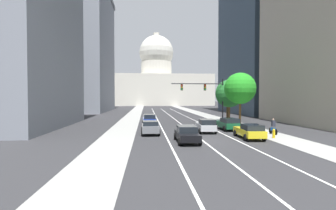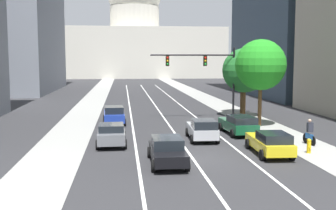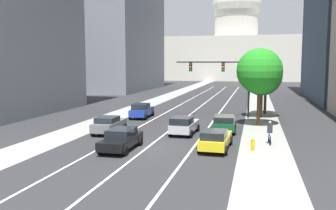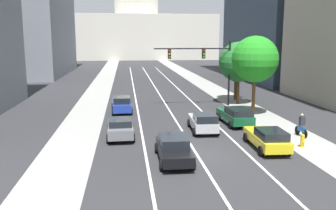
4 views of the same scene
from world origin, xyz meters
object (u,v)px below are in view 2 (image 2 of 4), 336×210
(street_tree_near_right, at_px, (261,65))
(traffic_signal_mast, at_px, (208,69))
(cyclist, at_px, (310,132))
(car_blue, at_px, (114,115))
(street_tree_mid_right, at_px, (242,69))
(car_yellow, at_px, (270,143))
(capitol_building, at_px, (135,39))
(car_silver, at_px, (202,129))
(car_gray, at_px, (111,134))
(car_black, at_px, (167,150))
(fire_hydrant, at_px, (309,146))
(street_tree_far_right, at_px, (245,70))
(car_green, at_px, (239,124))

(street_tree_near_right, bearing_deg, traffic_signal_mast, 126.49)
(traffic_signal_mast, xyz_separation_m, cyclist, (4.33, -12.91, -3.92))
(car_blue, xyz_separation_m, street_tree_mid_right, (13.21, 5.93, 3.83))
(traffic_signal_mast, bearing_deg, cyclist, -71.46)
(traffic_signal_mast, height_order, cyclist, traffic_signal_mast)
(car_yellow, distance_m, street_tree_mid_right, 19.89)
(car_yellow, bearing_deg, cyclist, -51.45)
(capitol_building, distance_m, car_silver, 106.78)
(car_gray, distance_m, car_black, 6.30)
(car_yellow, xyz_separation_m, car_black, (-6.33, -1.49, 0.01))
(street_tree_mid_right, bearing_deg, car_black, -115.96)
(car_black, xyz_separation_m, fire_hydrant, (8.85, 1.69, -0.30))
(car_blue, relative_size, car_gray, 1.05)
(street_tree_near_right, bearing_deg, fire_hydrant, -92.18)
(capitol_building, distance_m, car_black, 113.15)
(cyclist, bearing_deg, street_tree_near_right, 2.23)
(capitol_building, xyz_separation_m, car_black, (-1.58, -112.59, -11.14))
(cyclist, distance_m, street_tree_far_right, 14.45)
(street_tree_mid_right, bearing_deg, traffic_signal_mast, -141.14)
(car_black, distance_m, cyclist, 10.88)
(car_gray, distance_m, street_tree_far_right, 18.41)
(street_tree_near_right, bearing_deg, car_black, -126.87)
(car_silver, bearing_deg, car_gray, 100.72)
(car_black, bearing_deg, car_blue, 12.14)
(car_silver, height_order, car_black, car_silver)
(car_silver, bearing_deg, fire_hydrant, -127.51)
(capitol_building, relative_size, fire_hydrant, 59.67)
(car_blue, relative_size, street_tree_far_right, 0.66)
(fire_hydrant, relative_size, street_tree_far_right, 0.13)
(capitol_building, distance_m, car_gray, 107.83)
(street_tree_near_right, bearing_deg, cyclist, -84.52)
(cyclist, bearing_deg, car_black, 109.61)
(car_black, bearing_deg, capitol_building, -0.81)
(car_gray, xyz_separation_m, car_black, (3.17, -5.45, -0.01))
(car_gray, bearing_deg, street_tree_far_right, -46.23)
(street_tree_far_right, bearing_deg, traffic_signal_mast, -164.99)
(car_silver, height_order, street_tree_far_right, street_tree_far_right)
(car_gray, relative_size, traffic_signal_mast, 0.53)
(car_silver, bearing_deg, cyclist, -105.45)
(car_gray, height_order, traffic_signal_mast, traffic_signal_mast)
(fire_hydrant, bearing_deg, street_tree_near_right, 87.82)
(street_tree_mid_right, bearing_deg, capitol_building, 95.26)
(car_green, xyz_separation_m, car_black, (-6.35, -8.46, -0.03))
(capitol_building, bearing_deg, car_green, -87.38)
(street_tree_mid_right, bearing_deg, street_tree_far_right, -100.87)
(car_black, bearing_deg, car_yellow, -76.72)
(car_silver, relative_size, street_tree_far_right, 0.63)
(capitol_building, distance_m, street_tree_near_right, 100.77)
(car_blue, bearing_deg, car_silver, -144.98)
(street_tree_far_right, bearing_deg, capitol_building, 94.84)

